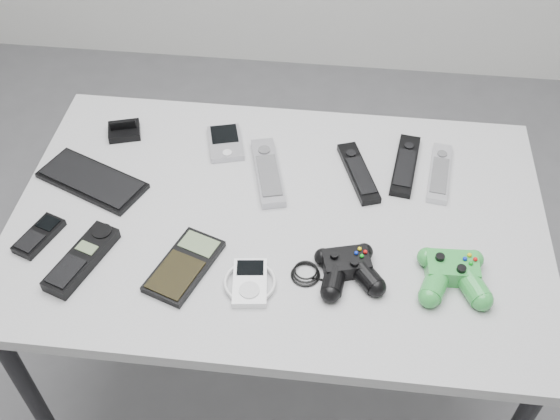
# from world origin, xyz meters

# --- Properties ---
(floor) EXTENTS (3.50, 3.50, 0.00)m
(floor) POSITION_xyz_m (0.00, 0.00, 0.00)
(floor) COLOR slate
(floor) RESTS_ON ground
(desk) EXTENTS (1.15, 0.74, 0.77)m
(desk) POSITION_xyz_m (0.07, 0.04, 0.70)
(desk) COLOR #9A9A9C
(desk) RESTS_ON floor
(pda_keyboard) EXTENTS (0.27, 0.19, 0.02)m
(pda_keyboard) POSITION_xyz_m (-0.36, 0.09, 0.78)
(pda_keyboard) COLOR black
(pda_keyboard) RESTS_ON desk
(dock_bracket) EXTENTS (0.09, 0.09, 0.04)m
(dock_bracket) POSITION_xyz_m (-0.33, 0.27, 0.79)
(dock_bracket) COLOR black
(dock_bracket) RESTS_ON desk
(pda) EXTENTS (0.11, 0.14, 0.02)m
(pda) POSITION_xyz_m (-0.08, 0.25, 0.78)
(pda) COLOR #A1A0A7
(pda) RESTS_ON desk
(remote_silver_a) EXTENTS (0.11, 0.22, 0.02)m
(remote_silver_a) POSITION_xyz_m (0.04, 0.16, 0.78)
(remote_silver_a) COLOR #A1A0A7
(remote_silver_a) RESTS_ON desk
(remote_black_a) EXTENTS (0.11, 0.20, 0.02)m
(remote_black_a) POSITION_xyz_m (0.24, 0.18, 0.78)
(remote_black_a) COLOR black
(remote_black_a) RESTS_ON desk
(remote_black_b) EXTENTS (0.08, 0.20, 0.02)m
(remote_black_b) POSITION_xyz_m (0.35, 0.22, 0.78)
(remote_black_b) COLOR black
(remote_black_b) RESTS_ON desk
(remote_silver_b) EXTENTS (0.07, 0.19, 0.02)m
(remote_silver_b) POSITION_xyz_m (0.43, 0.20, 0.78)
(remote_silver_b) COLOR #B4B4BB
(remote_silver_b) RESTS_ON desk
(mobile_phone) EXTENTS (0.09, 0.12, 0.02)m
(mobile_phone) POSITION_xyz_m (-0.42, -0.08, 0.78)
(mobile_phone) COLOR black
(mobile_phone) RESTS_ON desk
(cordless_handset) EXTENTS (0.11, 0.19, 0.03)m
(cordless_handset) POSITION_xyz_m (-0.30, -0.14, 0.79)
(cordless_handset) COLOR black
(cordless_handset) RESTS_ON desk
(calculator) EXTENTS (0.15, 0.20, 0.02)m
(calculator) POSITION_xyz_m (-0.10, -0.13, 0.78)
(calculator) COLOR black
(calculator) RESTS_ON desk
(mp3_player) EXTENTS (0.12, 0.12, 0.02)m
(mp3_player) POSITION_xyz_m (0.04, -0.15, 0.78)
(mp3_player) COLOR white
(mp3_player) RESTS_ON desk
(controller_black) EXTENTS (0.25, 0.19, 0.04)m
(controller_black) POSITION_xyz_m (0.23, -0.11, 0.79)
(controller_black) COLOR black
(controller_black) RESTS_ON desk
(controller_green) EXTENTS (0.15, 0.16, 0.05)m
(controller_green) POSITION_xyz_m (0.43, -0.10, 0.80)
(controller_green) COLOR #25892F
(controller_green) RESTS_ON desk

